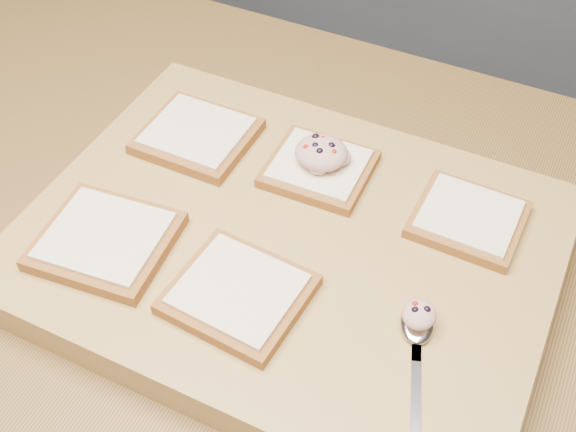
# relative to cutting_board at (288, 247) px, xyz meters

# --- Properties ---
(cutting_board) EXTENTS (0.54, 0.41, 0.04)m
(cutting_board) POSITION_rel_cutting_board_xyz_m (0.00, 0.00, 0.00)
(cutting_board) COLOR #B08D4B
(cutting_board) RESTS_ON island_counter
(bread_far_left) EXTENTS (0.12, 0.11, 0.02)m
(bread_far_left) POSITION_rel_cutting_board_xyz_m (-0.16, 0.08, 0.03)
(bread_far_left) COLOR #945B26
(bread_far_left) RESTS_ON cutting_board
(bread_far_center) EXTENTS (0.11, 0.11, 0.02)m
(bread_far_center) POSITION_rel_cutting_board_xyz_m (-0.01, 0.10, 0.03)
(bread_far_center) COLOR #945B26
(bread_far_center) RESTS_ON cutting_board
(bread_far_right) EXTENTS (0.11, 0.10, 0.02)m
(bread_far_right) POSITION_rel_cutting_board_xyz_m (0.16, 0.10, 0.03)
(bread_far_right) COLOR #945B26
(bread_far_right) RESTS_ON cutting_board
(bread_near_left) EXTENTS (0.14, 0.13, 0.02)m
(bread_near_left) POSITION_rel_cutting_board_xyz_m (-0.16, -0.09, 0.03)
(bread_near_left) COLOR #945B26
(bread_near_left) RESTS_ON cutting_board
(bread_near_center) EXTENTS (0.13, 0.12, 0.02)m
(bread_near_center) POSITION_rel_cutting_board_xyz_m (-0.01, -0.09, 0.03)
(bread_near_center) COLOR #945B26
(bread_near_center) RESTS_ON cutting_board
(tuna_salad_dollop) EXTENTS (0.06, 0.06, 0.03)m
(tuna_salad_dollop) POSITION_rel_cutting_board_xyz_m (-0.01, 0.10, 0.05)
(tuna_salad_dollop) COLOR tan
(tuna_salad_dollop) RESTS_ON bread_far_center
(spoon) EXTENTS (0.07, 0.16, 0.01)m
(spoon) POSITION_rel_cutting_board_xyz_m (0.16, -0.06, 0.03)
(spoon) COLOR silver
(spoon) RESTS_ON cutting_board
(spoon_salad) EXTENTS (0.03, 0.03, 0.02)m
(spoon_salad) POSITION_rel_cutting_board_xyz_m (0.16, -0.05, 0.04)
(spoon_salad) COLOR tan
(spoon_salad) RESTS_ON spoon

